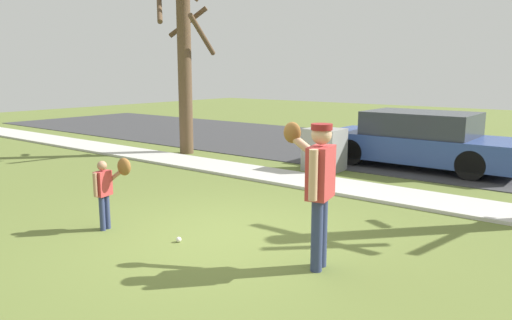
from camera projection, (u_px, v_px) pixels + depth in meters
The scene contains 9 objects.
ground_plane at pixel (345, 190), 9.59m from camera, with size 48.00×48.00×0.00m, color olive.
sidewalk_strip at pixel (348, 188), 9.66m from camera, with size 36.00×1.20×0.06m, color beige.
road_surface at pixel (433, 155), 13.53m from camera, with size 36.00×6.80×0.02m, color #38383A.
person_adult at pixel (318, 179), 5.62m from camera, with size 0.78×0.60×1.72m.
person_child at pixel (109, 184), 7.08m from camera, with size 0.45×0.48×1.07m.
baseball at pixel (179, 240), 6.66m from camera, with size 0.07×0.07×0.07m, color white.
utility_cabinet at pixel (324, 150), 11.40m from camera, with size 0.83×0.74×0.99m, color gray.
street_tree_far at pixel (184, 58), 13.41m from camera, with size 1.85×1.88×5.00m.
parked_wagon_blue at pixel (420, 140), 11.73m from camera, with size 4.50×1.80×1.33m.
Camera 1 is at (4.38, -4.92, 2.30)m, focal length 34.29 mm.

